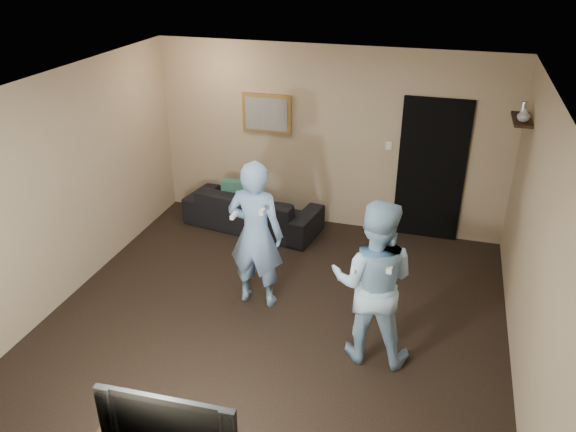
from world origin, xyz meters
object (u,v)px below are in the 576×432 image
(sofa, at_px, (253,209))
(television, at_px, (173,419))
(wii_player_left, at_px, (256,235))
(wii_player_right, at_px, (373,282))

(sofa, xyz_separation_m, television, (0.97, -4.36, 0.49))
(television, bearing_deg, sofa, 99.91)
(wii_player_left, height_order, wii_player_right, wii_player_left)
(wii_player_left, relative_size, wii_player_right, 1.01)
(wii_player_right, bearing_deg, sofa, 131.71)
(wii_player_left, bearing_deg, television, -83.69)
(wii_player_left, bearing_deg, wii_player_right, -22.29)
(television, distance_m, wii_player_right, 2.31)
(television, height_order, wii_player_left, wii_player_left)
(wii_player_left, distance_m, wii_player_right, 1.51)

